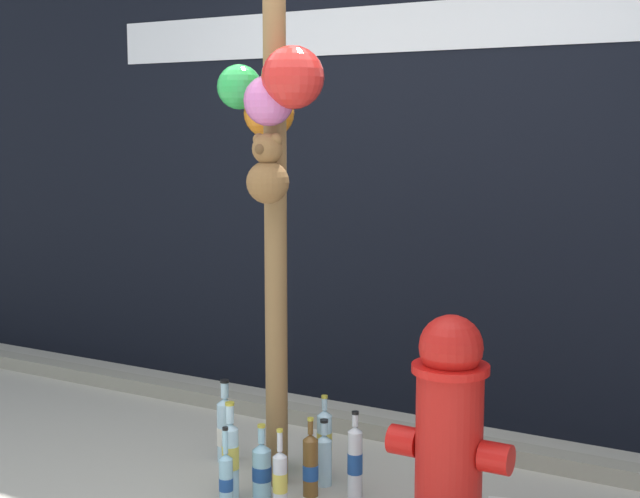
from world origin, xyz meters
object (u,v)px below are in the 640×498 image
at_px(bottle_10, 355,461).
at_px(bottle_3, 225,429).
at_px(bottle_0, 230,457).
at_px(bottle_9, 324,442).
at_px(bottle_1, 278,437).
at_px(bottle_8, 324,458).
at_px(bottle_6, 280,437).
at_px(bottle_2, 311,465).
at_px(bottle_5, 280,479).
at_px(fire_hydrant, 449,429).
at_px(memorial_post, 273,70).
at_px(bottle_7, 226,479).
at_px(bottle_4, 262,469).

bearing_deg(bottle_10, bottle_3, 175.21).
distance_m(bottle_0, bottle_9, 0.45).
distance_m(bottle_1, bottle_3, 0.29).
bearing_deg(bottle_8, bottle_6, 161.90).
height_order(bottle_2, bottle_5, bottle_2).
height_order(bottle_9, bottle_10, same).
relative_size(fire_hydrant, bottle_6, 2.28).
relative_size(memorial_post, bottle_0, 7.40).
bearing_deg(bottle_8, bottle_2, -86.80).
relative_size(fire_hydrant, bottle_7, 2.58).
height_order(memorial_post, bottle_2, memorial_post).
distance_m(bottle_1, bottle_7, 0.40).
bearing_deg(bottle_0, bottle_3, 128.93).
distance_m(fire_hydrant, bottle_9, 0.82).
bearing_deg(bottle_1, bottle_5, -56.21).
bearing_deg(fire_hydrant, bottle_10, 159.31).
relative_size(bottle_0, bottle_9, 1.11).
relative_size(bottle_6, bottle_7, 1.13).
bearing_deg(bottle_0, bottle_1, 84.25).
bearing_deg(bottle_2, bottle_1, 150.71).
bearing_deg(bottle_8, bottle_7, -121.35).
relative_size(memorial_post, bottle_7, 9.07).
distance_m(memorial_post, bottle_4, 1.64).
xyz_separation_m(memorial_post, bottle_1, (-0.07, 0.13, -1.59)).
distance_m(bottle_2, bottle_9, 0.22).
xyz_separation_m(fire_hydrant, bottle_9, (-0.70, 0.31, -0.27)).
bearing_deg(bottle_9, bottle_6, 178.55).
height_order(memorial_post, bottle_3, memorial_post).
distance_m(fire_hydrant, bottle_0, 0.97).
xyz_separation_m(memorial_post, bottle_9, (0.12, 0.20, -1.60)).
bearing_deg(bottle_0, bottle_9, 59.98).
bearing_deg(bottle_6, bottle_10, -16.49).
height_order(bottle_1, bottle_5, bottle_1).
bearing_deg(bottle_10, memorial_post, -168.24).
height_order(bottle_5, bottle_8, bottle_5).
distance_m(bottle_7, bottle_10, 0.54).
bearing_deg(bottle_5, bottle_6, 122.70).
distance_m(bottle_3, bottle_10, 0.71).
height_order(bottle_4, bottle_9, bottle_9).
bearing_deg(bottle_2, bottle_10, 27.08).
bearing_deg(bottle_5, bottle_8, 83.01).
xyz_separation_m(bottle_0, bottle_3, (-0.26, 0.32, -0.02)).
height_order(bottle_2, bottle_10, bottle_10).
bearing_deg(bottle_1, bottle_3, 179.28).
xyz_separation_m(bottle_1, bottle_5, (0.21, -0.31, -0.04)).
height_order(bottle_1, bottle_4, bottle_1).
height_order(bottle_2, bottle_9, bottle_9).
bearing_deg(fire_hydrant, bottle_7, -169.70).
xyz_separation_m(bottle_8, bottle_10, (0.17, -0.04, 0.03)).
bearing_deg(bottle_4, bottle_8, 55.50).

